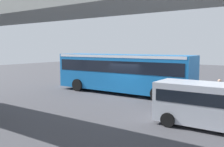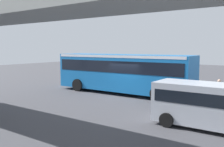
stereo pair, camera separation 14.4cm
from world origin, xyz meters
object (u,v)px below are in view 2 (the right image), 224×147
at_px(city_bus, 122,70).
at_px(pedestrian, 219,94).
at_px(parked_van, 208,103).
at_px(traffic_sign, 133,66).

distance_m(city_bus, pedestrian, 7.67).
bearing_deg(parked_van, traffic_sign, -45.04).
bearing_deg(pedestrian, traffic_sign, -29.68).
bearing_deg(parked_van, pedestrian, -84.86).
height_order(city_bus, traffic_sign, city_bus).
bearing_deg(city_bus, parked_van, 146.99).
bearing_deg(traffic_sign, pedestrian, 150.32).
relative_size(pedestrian, traffic_sign, 0.64).
xyz_separation_m(parked_van, pedestrian, (0.38, -4.24, -0.30)).
bearing_deg(traffic_sign, parked_van, 134.96).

